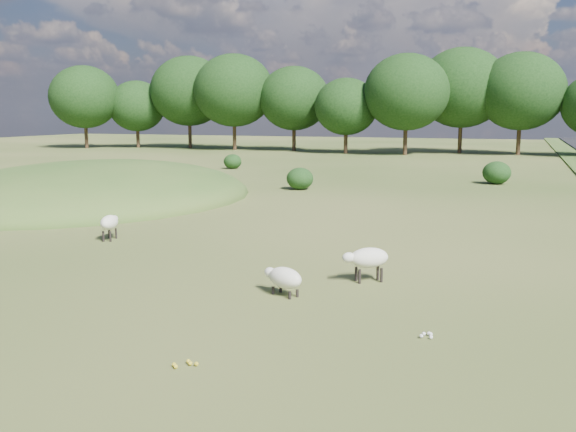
# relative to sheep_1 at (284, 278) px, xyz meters

# --- Properties ---
(ground) EXTENTS (160.00, 160.00, 0.00)m
(ground) POSITION_rel_sheep_1_xyz_m (-4.06, 22.06, -0.46)
(ground) COLOR #294716
(ground) RESTS_ON ground
(mound) EXTENTS (16.00, 20.00, 4.00)m
(mound) POSITION_rel_sheep_1_xyz_m (-16.06, 14.06, -0.46)
(mound) COLOR #33561E
(mound) RESTS_ON ground
(treeline) EXTENTS (96.28, 14.66, 11.70)m
(treeline) POSITION_rel_sheep_1_xyz_m (-5.12, 57.49, 6.11)
(treeline) COLOR black
(treeline) RESTS_ON ground
(shrubs) EXTENTS (22.38, 13.21, 1.47)m
(shrubs) POSITION_rel_sheep_1_xyz_m (-4.30, 27.37, 0.22)
(shrubs) COLOR black
(shrubs) RESTS_ON ground
(sheep_1) EXTENTS (1.30, 0.96, 0.73)m
(sheep_1) POSITION_rel_sheep_1_xyz_m (0.00, 0.00, 0.00)
(sheep_1) COLOR beige
(sheep_1) RESTS_ON ground
(sheep_3) EXTENTS (0.80, 1.31, 0.91)m
(sheep_3) POSITION_rel_sheep_1_xyz_m (-8.40, 4.59, 0.17)
(sheep_3) COLOR beige
(sheep_3) RESTS_ON ground
(sheep_4) EXTENTS (1.32, 1.07, 0.95)m
(sheep_4) POSITION_rel_sheep_1_xyz_m (1.69, 2.01, 0.20)
(sheep_4) COLOR beige
(sheep_4) RESTS_ON ground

